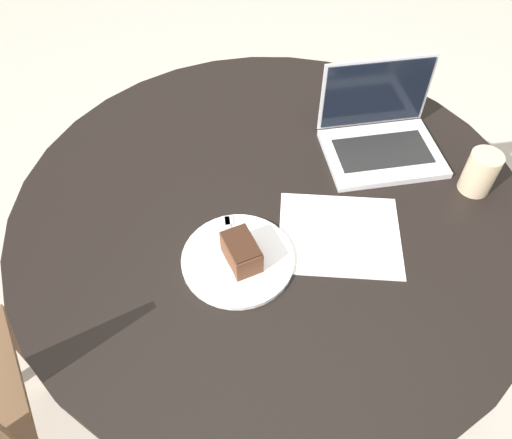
{
  "coord_description": "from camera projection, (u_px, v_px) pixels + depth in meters",
  "views": [
    {
      "loc": [
        0.36,
        -0.75,
        1.64
      ],
      "look_at": [
        0.01,
        -0.1,
        0.74
      ],
      "focal_mm": 35.0,
      "sensor_mm": 36.0,
      "label": 1
    }
  ],
  "objects": [
    {
      "name": "fork",
      "position": [
        229.0,
        238.0,
        1.16
      ],
      "size": [
        0.12,
        0.15,
        0.0
      ],
      "rotation": [
        0.0,
        0.0,
        8.47
      ],
      "color": "silver",
      "rests_on": "plate"
    },
    {
      "name": "plate",
      "position": [
        238.0,
        259.0,
        1.13
      ],
      "size": [
        0.26,
        0.26,
        0.01
      ],
      "color": "white",
      "rests_on": "dining_table"
    },
    {
      "name": "laptop",
      "position": [
        380.0,
        137.0,
        1.35
      ],
      "size": [
        0.38,
        0.37,
        0.23
      ],
      "rotation": [
        0.0,
        0.0,
        3.81
      ],
      "color": "silver",
      "rests_on": "dining_table"
    },
    {
      "name": "dining_table",
      "position": [
        271.0,
        230.0,
        1.34
      ],
      "size": [
        1.3,
        1.3,
        0.7
      ],
      "color": "black",
      "rests_on": "ground_plane"
    },
    {
      "name": "coffee_glass",
      "position": [
        480.0,
        172.0,
        1.24
      ],
      "size": [
        0.08,
        0.08,
        0.11
      ],
      "color": "#C6AD89",
      "rests_on": "dining_table"
    },
    {
      "name": "ground_plane",
      "position": [
        267.0,
        331.0,
        1.79
      ],
      "size": [
        12.0,
        12.0,
        0.0
      ],
      "primitive_type": "plane",
      "color": "#B7AD9E"
    },
    {
      "name": "paper_document",
      "position": [
        339.0,
        234.0,
        1.18
      ],
      "size": [
        0.36,
        0.34,
        0.0
      ],
      "rotation": [
        0.0,
        0.0,
        0.43
      ],
      "color": "white",
      "rests_on": "dining_table"
    },
    {
      "name": "cake_slice",
      "position": [
        241.0,
        252.0,
        1.1
      ],
      "size": [
        0.12,
        0.11,
        0.07
      ],
      "rotation": [
        0.0,
        0.0,
        5.64
      ],
      "color": "brown",
      "rests_on": "plate"
    }
  ]
}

